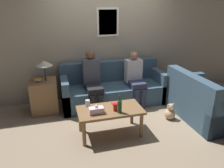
# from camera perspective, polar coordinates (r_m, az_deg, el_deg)

# --- Properties ---
(ground_plane) EXTENTS (16.00, 16.00, 0.00)m
(ground_plane) POSITION_cam_1_polar(r_m,az_deg,el_deg) (4.50, 1.97, -7.28)
(ground_plane) COLOR gray
(wall_back) EXTENTS (9.00, 0.08, 2.60)m
(wall_back) POSITION_cam_1_polar(r_m,az_deg,el_deg) (4.95, -1.20, 11.28)
(wall_back) COLOR #9E937F
(wall_back) RESTS_ON ground_plane
(couch_main) EXTENTS (2.22, 0.84, 0.89)m
(couch_main) POSITION_cam_1_polar(r_m,az_deg,el_deg) (4.81, 0.20, -1.32)
(couch_main) COLOR #385166
(couch_main) RESTS_ON ground_plane
(couch_side) EXTENTS (0.84, 1.43, 0.89)m
(couch_side) POSITION_cam_1_polar(r_m,az_deg,el_deg) (4.49, 22.25, -4.58)
(couch_side) COLOR #385166
(couch_side) RESTS_ON ground_plane
(coffee_table) EXTENTS (1.06, 0.55, 0.46)m
(coffee_table) POSITION_cam_1_polar(r_m,az_deg,el_deg) (3.62, -0.52, -7.52)
(coffee_table) COLOR olive
(coffee_table) RESTS_ON ground_plane
(side_table_with_lamp) EXTENTS (0.51, 0.51, 1.06)m
(side_table_with_lamp) POSITION_cam_1_polar(r_m,az_deg,el_deg) (4.58, -17.27, -2.60)
(side_table_with_lamp) COLOR olive
(side_table_with_lamp) RESTS_ON ground_plane
(wine_bottle) EXTENTS (0.07, 0.07, 0.29)m
(wine_bottle) POSITION_cam_1_polar(r_m,az_deg,el_deg) (3.43, 2.01, -5.82)
(wine_bottle) COLOR #19421E
(wine_bottle) RESTS_ON coffee_table
(drinking_glass) EXTENTS (0.08, 0.08, 0.11)m
(drinking_glass) POSITION_cam_1_polar(r_m,az_deg,el_deg) (3.68, -6.40, -5.01)
(drinking_glass) COLOR silver
(drinking_glass) RESTS_ON coffee_table
(book_stack) EXTENTS (0.13, 0.10, 0.02)m
(book_stack) POSITION_cam_1_polar(r_m,az_deg,el_deg) (3.75, 0.91, -5.16)
(book_stack) COLOR red
(book_stack) RESTS_ON coffee_table
(soda_can) EXTENTS (0.07, 0.07, 0.12)m
(soda_can) POSITION_cam_1_polar(r_m,az_deg,el_deg) (3.51, 0.85, -6.10)
(soda_can) COLOR red
(soda_can) RESTS_ON coffee_table
(tissue_box) EXTENTS (0.23, 0.12, 0.14)m
(tissue_box) POSITION_cam_1_polar(r_m,az_deg,el_deg) (3.44, -4.12, -6.85)
(tissue_box) COLOR silver
(tissue_box) RESTS_ON coffee_table
(person_left) EXTENTS (0.34, 0.66, 1.22)m
(person_left) POSITION_cam_1_polar(r_m,az_deg,el_deg) (4.45, -5.15, 1.38)
(person_left) COLOR black
(person_left) RESTS_ON ground_plane
(person_right) EXTENTS (0.34, 0.57, 1.14)m
(person_right) POSITION_cam_1_polar(r_m,az_deg,el_deg) (4.67, 6.01, 1.93)
(person_right) COLOR #2D334C
(person_right) RESTS_ON ground_plane
(teddy_bear) EXTENTS (0.20, 0.20, 0.32)m
(teddy_bear) POSITION_cam_1_polar(r_m,az_deg,el_deg) (4.33, 14.91, -7.17)
(teddy_bear) COLOR tan
(teddy_bear) RESTS_ON ground_plane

